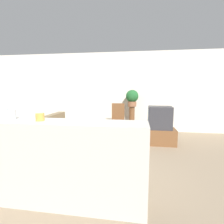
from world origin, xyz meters
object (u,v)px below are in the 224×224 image
(couch, at_px, (59,135))
(decorative_bowl, at_px, (8,115))
(television, at_px, (160,118))
(potted_plant, at_px, (132,97))
(wooden_chair, at_px, (118,119))

(couch, relative_size, decorative_bowl, 8.52)
(couch, bearing_deg, television, 13.07)
(potted_plant, bearing_deg, wooden_chair, -130.54)
(wooden_chair, relative_size, potted_plant, 1.88)
(potted_plant, height_order, decorative_bowl, potted_plant)
(couch, xyz_separation_m, wooden_chair, (1.38, 1.18, 0.27))
(television, bearing_deg, potted_plant, 125.87)
(wooden_chair, height_order, decorative_bowl, decorative_bowl)
(potted_plant, xyz_separation_m, decorative_bowl, (-1.46, -3.74, -0.03))
(couch, distance_m, potted_plant, 2.60)
(potted_plant, bearing_deg, couch, -137.15)
(wooden_chair, distance_m, decorative_bowl, 3.47)
(television, xyz_separation_m, wooden_chair, (-1.19, 0.58, -0.16))
(wooden_chair, bearing_deg, decorative_bowl, -107.71)
(couch, relative_size, television, 2.77)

